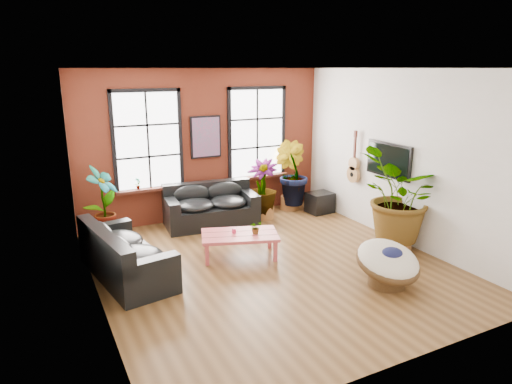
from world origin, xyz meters
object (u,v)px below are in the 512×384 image
sofa_left (123,255)px  papasan_chair (388,263)px  sofa_back (210,206)px  coffee_table (240,236)px

sofa_left → papasan_chair: (3.84, -2.29, -0.00)m
sofa_back → papasan_chair: 4.46m
papasan_chair → coffee_table: bearing=127.0°
sofa_back → sofa_left: (-2.35, -1.91, -0.02)m
sofa_back → coffee_table: (-0.19, -2.00, -0.02)m
sofa_left → sofa_back: bearing=-60.3°
sofa_back → coffee_table: 2.00m
papasan_chair → sofa_back: bearing=109.3°
sofa_left → coffee_table: (2.17, -0.09, -0.00)m
sofa_back → papasan_chair: sofa_back is taller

